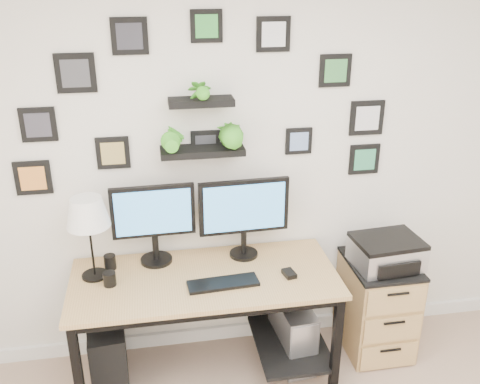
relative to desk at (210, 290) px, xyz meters
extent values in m
plane|color=white|center=(0.30, 0.33, 0.67)|extent=(4.00, 0.00, 4.00)
cube|color=white|center=(0.30, 0.32, -0.58)|extent=(4.00, 0.03, 0.10)
cube|color=tan|center=(-0.04, -0.04, 0.11)|extent=(1.60, 0.70, 0.03)
cube|color=black|center=(-0.04, -0.04, 0.07)|extent=(1.54, 0.64, 0.05)
cube|color=black|center=(-0.04, 0.29, -0.17)|extent=(1.44, 0.02, 0.41)
cube|color=black|center=(0.51, -0.04, -0.45)|extent=(0.45, 0.63, 0.03)
cube|color=black|center=(-0.79, -0.34, -0.27)|extent=(0.05, 0.05, 0.72)
cube|color=black|center=(-0.79, 0.26, -0.27)|extent=(0.05, 0.05, 0.72)
cube|color=black|center=(0.71, -0.34, -0.27)|extent=(0.05, 0.05, 0.72)
cube|color=black|center=(0.71, 0.26, -0.27)|extent=(0.05, 0.05, 0.72)
cylinder|color=black|center=(-0.32, 0.20, 0.13)|extent=(0.20, 0.20, 0.02)
cylinder|color=black|center=(-0.32, 0.20, 0.22)|extent=(0.04, 0.04, 0.18)
cube|color=black|center=(-0.32, 0.19, 0.48)|extent=(0.51, 0.05, 0.33)
cube|color=#3F8CCC|center=(-0.32, 0.17, 0.48)|extent=(0.46, 0.02, 0.28)
cylinder|color=black|center=(0.24, 0.18, 0.13)|extent=(0.19, 0.19, 0.02)
cylinder|color=black|center=(0.24, 0.18, 0.21)|extent=(0.04, 0.04, 0.16)
cube|color=black|center=(0.24, 0.17, 0.47)|extent=(0.56, 0.05, 0.35)
cube|color=#3F8CCC|center=(0.24, 0.15, 0.47)|extent=(0.51, 0.02, 0.30)
cube|color=black|center=(0.06, -0.14, 0.13)|extent=(0.42, 0.16, 0.02)
cube|color=black|center=(0.47, -0.11, 0.14)|extent=(0.08, 0.11, 0.03)
cylinder|color=black|center=(-0.69, 0.08, 0.13)|extent=(0.15, 0.15, 0.01)
cylinder|color=black|center=(-0.69, 0.08, 0.37)|extent=(0.01, 0.01, 0.46)
cone|color=white|center=(-0.69, 0.08, 0.55)|extent=(0.25, 0.25, 0.17)
cylinder|color=black|center=(-0.59, -0.03, 0.17)|extent=(0.07, 0.07, 0.08)
cylinder|color=black|center=(-0.60, 0.15, 0.17)|extent=(0.07, 0.07, 0.09)
cube|color=black|center=(-0.65, 0.00, -0.39)|extent=(0.25, 0.49, 0.48)
cube|color=gray|center=(0.54, 0.02, -0.41)|extent=(0.24, 0.46, 0.44)
cube|color=silver|center=(0.56, -0.20, -0.41)|extent=(0.18, 0.03, 0.41)
cube|color=tan|center=(1.14, 0.06, -0.30)|extent=(0.42, 0.50, 0.65)
cube|color=black|center=(1.14, 0.06, 0.03)|extent=(0.43, 0.51, 0.02)
cube|color=tan|center=(1.14, -0.19, -0.52)|extent=(0.39, 0.02, 0.18)
cylinder|color=black|center=(1.14, -0.21, -0.46)|extent=(0.14, 0.02, 0.02)
cube|color=tan|center=(1.14, -0.19, -0.30)|extent=(0.39, 0.02, 0.18)
cylinder|color=black|center=(1.14, -0.21, -0.24)|extent=(0.14, 0.02, 0.02)
cube|color=tan|center=(1.14, -0.19, -0.08)|extent=(0.39, 0.02, 0.18)
cylinder|color=black|center=(1.14, -0.21, -0.02)|extent=(0.14, 0.02, 0.02)
cube|color=silver|center=(1.15, 0.03, 0.13)|extent=(0.44, 0.36, 0.16)
cube|color=black|center=(1.15, 0.03, 0.22)|extent=(0.44, 0.36, 0.03)
cube|color=black|center=(1.17, -0.14, 0.10)|extent=(0.29, 0.04, 0.10)
cube|color=black|center=(0.00, 0.24, 0.82)|extent=(0.50, 0.18, 0.04)
cube|color=black|center=(0.00, 0.23, 1.12)|extent=(0.38, 0.15, 0.04)
imported|color=green|center=(-0.17, 0.24, 0.98)|extent=(0.15, 0.12, 0.27)
imported|color=green|center=(0.17, 0.24, 0.98)|extent=(0.15, 0.15, 0.27)
imported|color=green|center=(0.00, 0.23, 1.27)|extent=(0.13, 0.09, 0.25)
cube|color=black|center=(1.07, 0.32, 0.68)|extent=(0.20, 0.02, 0.20)
cube|color=#349065|center=(1.07, 0.31, 0.68)|extent=(0.14, 0.00, 0.14)
cube|color=black|center=(1.06, 0.32, 0.96)|extent=(0.22, 0.02, 0.22)
cube|color=silver|center=(1.06, 0.31, 0.96)|extent=(0.15, 0.00, 0.15)
cube|color=black|center=(-0.38, 0.32, 1.49)|extent=(0.20, 0.02, 0.20)
cube|color=#292931|center=(-0.38, 0.31, 1.49)|extent=(0.14, 0.00, 0.14)
cube|color=black|center=(0.62, 0.32, 0.83)|extent=(0.17, 0.02, 0.17)
cube|color=#7190C6|center=(0.62, 0.31, 0.83)|extent=(0.12, 0.00, 0.12)
cube|color=black|center=(-0.53, 0.32, 0.82)|extent=(0.20, 0.02, 0.20)
cube|color=#A48E4B|center=(-0.53, 0.31, 0.82)|extent=(0.14, 0.00, 0.14)
cube|color=black|center=(-0.93, 0.32, 1.01)|extent=(0.20, 0.02, 0.20)
cube|color=#35343E|center=(-0.93, 0.31, 1.01)|extent=(0.14, 0.00, 0.14)
cube|color=black|center=(0.03, 0.32, 0.84)|extent=(0.18, 0.02, 0.18)
cube|color=#2F3035|center=(0.03, 0.31, 0.84)|extent=(0.13, 0.00, 0.13)
cube|color=black|center=(0.44, 0.32, 1.48)|extent=(0.20, 0.02, 0.20)
cube|color=silver|center=(0.44, 0.31, 1.48)|extent=(0.14, 0.00, 0.14)
cube|color=black|center=(-1.00, 0.32, 0.69)|extent=(0.21, 0.02, 0.21)
cube|color=orange|center=(-1.00, 0.31, 0.69)|extent=(0.15, 0.00, 0.15)
cube|color=black|center=(0.05, 0.32, 1.53)|extent=(0.18, 0.02, 0.18)
cube|color=green|center=(0.05, 0.31, 1.53)|extent=(0.13, 0.00, 0.13)
cube|color=black|center=(0.83, 0.32, 1.26)|extent=(0.20, 0.02, 0.20)
cube|color=#3A8142|center=(0.83, 0.31, 1.26)|extent=(0.14, 0.00, 0.14)
cube|color=black|center=(-0.69, 0.32, 1.29)|extent=(0.22, 0.02, 0.22)
cube|color=#39393F|center=(-0.69, 0.31, 1.29)|extent=(0.15, 0.00, 0.15)
camera|label=1|loc=(-0.30, -2.78, 1.85)|focal=40.00mm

